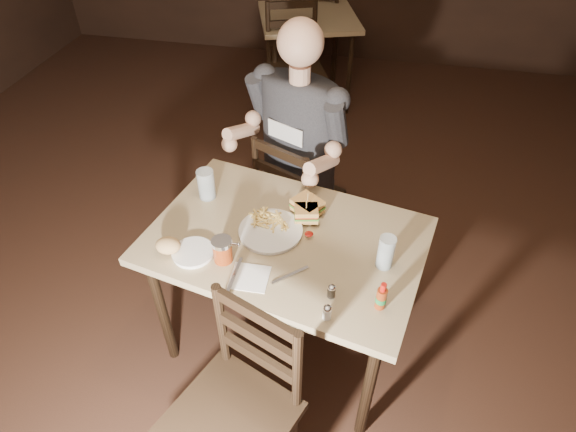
% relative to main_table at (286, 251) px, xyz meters
% --- Properties ---
extents(room_shell, '(7.00, 7.00, 7.00)m').
position_rel_main_table_xyz_m(room_shell, '(-0.27, 0.17, 0.71)').
color(room_shell, black).
rests_on(room_shell, ground).
extents(main_table, '(1.29, 0.99, 0.77)m').
position_rel_main_table_xyz_m(main_table, '(0.00, 0.00, 0.00)').
color(main_table, tan).
rests_on(main_table, ground).
extents(bg_table, '(1.01, 1.01, 0.77)m').
position_rel_main_table_xyz_m(bg_table, '(-0.36, 2.67, -0.00)').
color(bg_table, tan).
rests_on(bg_table, ground).
extents(chair_far, '(0.55, 0.56, 0.87)m').
position_rel_main_table_xyz_m(chair_far, '(-0.07, 0.68, -0.25)').
color(chair_far, black).
rests_on(chair_far, ground).
extents(chair_near, '(0.57, 0.59, 0.92)m').
position_rel_main_table_xyz_m(chair_near, '(-0.07, -0.68, -0.23)').
color(chair_near, black).
rests_on(chair_near, ground).
extents(bg_chair_far, '(0.48, 0.53, 1.00)m').
position_rel_main_table_xyz_m(bg_chair_far, '(-0.36, 3.22, -0.19)').
color(bg_chair_far, black).
rests_on(bg_chair_far, ground).
extents(bg_chair_near, '(0.61, 0.63, 1.00)m').
position_rel_main_table_xyz_m(bg_chair_near, '(-0.36, 2.12, -0.19)').
color(bg_chair_near, black).
rests_on(bg_chair_near, ground).
extents(diner, '(0.72, 0.66, 1.01)m').
position_rel_main_table_xyz_m(diner, '(-0.09, 0.64, 0.27)').
color(diner, '#313336').
rests_on(diner, chair_far).
extents(dinner_plate, '(0.32, 0.32, 0.02)m').
position_rel_main_table_xyz_m(dinner_plate, '(-0.07, 0.01, 0.09)').
color(dinner_plate, white).
rests_on(dinner_plate, main_table).
extents(sandwich_left, '(0.16, 0.16, 0.10)m').
position_rel_main_table_xyz_m(sandwich_left, '(0.06, 0.17, 0.15)').
color(sandwich_left, '#DCA14E').
rests_on(sandwich_left, dinner_plate).
extents(sandwich_right, '(0.12, 0.10, 0.09)m').
position_rel_main_table_xyz_m(sandwich_right, '(0.07, 0.12, 0.15)').
color(sandwich_right, '#DCA14E').
rests_on(sandwich_right, dinner_plate).
extents(fries_pile, '(0.25, 0.20, 0.04)m').
position_rel_main_table_xyz_m(fries_pile, '(-0.08, 0.07, 0.12)').
color(fries_pile, '#E1BE65').
rests_on(fries_pile, dinner_plate).
extents(ketchup_dollop, '(0.04, 0.04, 0.01)m').
position_rel_main_table_xyz_m(ketchup_dollop, '(0.10, 0.02, 0.11)').
color(ketchup_dollop, maroon).
rests_on(ketchup_dollop, dinner_plate).
extents(glass_left, '(0.09, 0.09, 0.15)m').
position_rel_main_table_xyz_m(glass_left, '(-0.42, 0.20, 0.16)').
color(glass_left, silver).
rests_on(glass_left, main_table).
extents(glass_right, '(0.08, 0.08, 0.15)m').
position_rel_main_table_xyz_m(glass_right, '(0.42, -0.08, 0.16)').
color(glass_right, silver).
rests_on(glass_right, main_table).
extents(hot_sauce, '(0.05, 0.05, 0.13)m').
position_rel_main_table_xyz_m(hot_sauce, '(0.42, -0.29, 0.15)').
color(hot_sauce, maroon).
rests_on(hot_sauce, main_table).
extents(salt_shaker, '(0.04, 0.04, 0.06)m').
position_rel_main_table_xyz_m(salt_shaker, '(0.23, -0.38, 0.12)').
color(salt_shaker, white).
rests_on(salt_shaker, main_table).
extents(pepper_shaker, '(0.04, 0.04, 0.06)m').
position_rel_main_table_xyz_m(pepper_shaker, '(0.23, -0.28, 0.11)').
color(pepper_shaker, '#38332D').
rests_on(pepper_shaker, main_table).
extents(syrup_dispenser, '(0.10, 0.10, 0.11)m').
position_rel_main_table_xyz_m(syrup_dispenser, '(-0.22, -0.18, 0.14)').
color(syrup_dispenser, maroon).
rests_on(syrup_dispenser, main_table).
extents(napkin, '(0.15, 0.14, 0.00)m').
position_rel_main_table_xyz_m(napkin, '(-0.09, -0.25, 0.09)').
color(napkin, white).
rests_on(napkin, main_table).
extents(knife, '(0.02, 0.20, 0.00)m').
position_rel_main_table_xyz_m(knife, '(-0.15, -0.26, 0.09)').
color(knife, silver).
rests_on(knife, napkin).
extents(fork, '(0.13, 0.12, 0.01)m').
position_rel_main_table_xyz_m(fork, '(0.06, -0.21, 0.09)').
color(fork, silver).
rests_on(fork, napkin).
extents(side_plate, '(0.20, 0.20, 0.01)m').
position_rel_main_table_xyz_m(side_plate, '(-0.35, -0.17, 0.09)').
color(side_plate, white).
rests_on(side_plate, main_table).
extents(bread_roll, '(0.12, 0.11, 0.06)m').
position_rel_main_table_xyz_m(bread_roll, '(-0.45, -0.19, 0.13)').
color(bread_roll, tan).
rests_on(bread_roll, side_plate).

